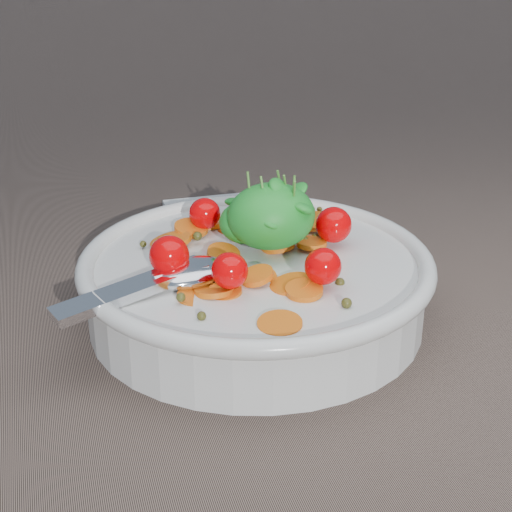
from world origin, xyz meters
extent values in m
plane|color=#776155|center=(0.00, 0.00, 0.00)|extent=(6.00, 6.00, 0.00)
cylinder|color=silver|center=(-0.02, -0.01, 0.03)|extent=(0.27, 0.27, 0.05)
torus|color=silver|center=(-0.02, -0.01, 0.05)|extent=(0.29, 0.29, 0.01)
cylinder|color=silver|center=(-0.02, -0.01, 0.00)|extent=(0.14, 0.14, 0.01)
cylinder|color=brown|center=(-0.02, -0.01, 0.03)|extent=(0.25, 0.25, 0.04)
cylinder|color=orange|center=(-0.04, 0.08, 0.05)|extent=(0.04, 0.04, 0.01)
cylinder|color=orange|center=(-0.07, -0.04, 0.05)|extent=(0.04, 0.04, 0.01)
cylinder|color=orange|center=(-0.06, 0.06, 0.06)|extent=(0.04, 0.04, 0.01)
cylinder|color=orange|center=(-0.07, -0.01, 0.05)|extent=(0.03, 0.03, 0.01)
cylinder|color=orange|center=(-0.02, 0.02, 0.05)|extent=(0.04, 0.04, 0.01)
cylinder|color=orange|center=(-0.06, -0.05, 0.05)|extent=(0.04, 0.04, 0.01)
cylinder|color=orange|center=(0.00, -0.07, 0.06)|extent=(0.03, 0.03, 0.01)
cylinder|color=orange|center=(-0.03, -0.04, 0.05)|extent=(0.04, 0.05, 0.02)
cylinder|color=orange|center=(0.04, 0.07, 0.05)|extent=(0.04, 0.04, 0.01)
cylinder|color=orange|center=(-0.02, 0.06, 0.05)|extent=(0.04, 0.04, 0.01)
cylinder|color=orange|center=(0.05, 0.06, 0.05)|extent=(0.04, 0.04, 0.01)
cylinder|color=orange|center=(-0.05, 0.01, 0.06)|extent=(0.03, 0.03, 0.01)
cylinder|color=orange|center=(0.05, 0.04, 0.06)|extent=(0.04, 0.04, 0.01)
cylinder|color=orange|center=(-0.08, 0.04, 0.06)|extent=(0.04, 0.04, 0.01)
cylinder|color=orange|center=(-0.03, -0.11, 0.05)|extent=(0.04, 0.04, 0.01)
cylinder|color=orange|center=(0.00, 0.01, 0.05)|extent=(0.04, 0.04, 0.01)
cylinder|color=orange|center=(-0.02, 0.03, 0.05)|extent=(0.04, 0.04, 0.01)
cylinder|color=orange|center=(-0.03, -0.04, 0.06)|extent=(0.04, 0.04, 0.01)
cylinder|color=orange|center=(-0.07, -0.05, 0.05)|extent=(0.03, 0.03, 0.01)
cylinder|color=orange|center=(-0.01, 0.08, 0.05)|extent=(0.05, 0.05, 0.01)
cylinder|color=orange|center=(-0.08, -0.05, 0.05)|extent=(0.04, 0.04, 0.01)
cylinder|color=orange|center=(-0.01, -0.06, 0.05)|extent=(0.04, 0.04, 0.01)
cylinder|color=orange|center=(0.03, 0.00, 0.06)|extent=(0.03, 0.03, 0.01)
cylinder|color=orange|center=(0.02, 0.05, 0.06)|extent=(0.04, 0.05, 0.02)
sphere|color=#423F16|center=(-0.06, -0.04, 0.06)|extent=(0.01, 0.01, 0.01)
sphere|color=#423F16|center=(-0.02, 0.05, 0.06)|extent=(0.01, 0.01, 0.01)
sphere|color=#423F16|center=(-0.05, 0.06, 0.05)|extent=(0.01, 0.01, 0.01)
sphere|color=#423F16|center=(0.02, -0.10, 0.06)|extent=(0.01, 0.01, 0.01)
sphere|color=#423F16|center=(0.03, 0.01, 0.06)|extent=(0.01, 0.01, 0.01)
sphere|color=#423F16|center=(-0.06, 0.04, 0.06)|extent=(0.01, 0.01, 0.01)
sphere|color=#423F16|center=(-0.10, 0.04, 0.06)|extent=(0.01, 0.01, 0.01)
sphere|color=#423F16|center=(-0.06, -0.03, 0.05)|extent=(0.01, 0.01, 0.01)
sphere|color=#423F16|center=(0.01, 0.02, 0.06)|extent=(0.01, 0.01, 0.01)
sphere|color=#423F16|center=(-0.08, -0.09, 0.05)|extent=(0.01, 0.01, 0.01)
sphere|color=#423F16|center=(0.03, 0.06, 0.05)|extent=(0.01, 0.01, 0.01)
sphere|color=#423F16|center=(0.04, 0.01, 0.06)|extent=(0.01, 0.01, 0.01)
sphere|color=#423F16|center=(-0.02, 0.03, 0.05)|extent=(0.01, 0.01, 0.01)
sphere|color=#423F16|center=(-0.09, -0.06, 0.06)|extent=(0.01, 0.01, 0.01)
sphere|color=#423F16|center=(0.00, 0.03, 0.06)|extent=(0.01, 0.01, 0.01)
sphere|color=#423F16|center=(0.06, 0.07, 0.06)|extent=(0.01, 0.01, 0.01)
sphere|color=#423F16|center=(-0.08, 0.00, 0.06)|extent=(0.01, 0.01, 0.01)
sphere|color=#423F16|center=(0.03, -0.06, 0.05)|extent=(0.01, 0.01, 0.01)
sphere|color=#DC0003|center=(0.05, 0.00, 0.07)|extent=(0.03, 0.03, 0.03)
sphere|color=#DC0003|center=(0.01, 0.04, 0.07)|extent=(0.03, 0.03, 0.03)
sphere|color=#DC0003|center=(-0.05, 0.06, 0.07)|extent=(0.03, 0.03, 0.03)
sphere|color=#DC0003|center=(-0.09, -0.02, 0.07)|extent=(0.03, 0.03, 0.03)
sphere|color=#DC0003|center=(-0.06, -0.05, 0.07)|extent=(0.03, 0.03, 0.03)
sphere|color=#DC0003|center=(0.01, -0.07, 0.07)|extent=(0.03, 0.03, 0.03)
ellipsoid|color=green|center=(-0.01, 0.00, 0.09)|extent=(0.07, 0.06, 0.05)
ellipsoid|color=green|center=(-0.02, 0.02, 0.08)|extent=(0.04, 0.04, 0.03)
ellipsoid|color=green|center=(-0.02, 0.00, 0.09)|extent=(0.02, 0.02, 0.02)
ellipsoid|color=green|center=(-0.02, 0.03, 0.08)|extent=(0.03, 0.03, 0.01)
ellipsoid|color=green|center=(-0.02, 0.01, 0.09)|extent=(0.03, 0.02, 0.01)
ellipsoid|color=green|center=(-0.03, 0.04, 0.09)|extent=(0.02, 0.02, 0.01)
ellipsoid|color=green|center=(0.00, 0.00, 0.11)|extent=(0.03, 0.03, 0.02)
ellipsoid|color=green|center=(0.02, 0.02, 0.10)|extent=(0.03, 0.03, 0.02)
ellipsoid|color=green|center=(-0.01, 0.00, 0.10)|extent=(0.02, 0.02, 0.02)
ellipsoid|color=green|center=(0.00, 0.01, 0.09)|extent=(0.02, 0.02, 0.02)
ellipsoid|color=green|center=(0.01, 0.01, 0.09)|extent=(0.02, 0.02, 0.02)
ellipsoid|color=green|center=(-0.03, 0.01, 0.08)|extent=(0.02, 0.02, 0.02)
ellipsoid|color=green|center=(0.00, -0.01, 0.10)|extent=(0.03, 0.03, 0.03)
ellipsoid|color=green|center=(0.01, 0.04, 0.08)|extent=(0.03, 0.02, 0.01)
ellipsoid|color=green|center=(-0.01, -0.02, 0.09)|extent=(0.02, 0.03, 0.02)
ellipsoid|color=green|center=(-0.01, 0.00, 0.10)|extent=(0.03, 0.04, 0.03)
ellipsoid|color=green|center=(-0.02, 0.03, 0.09)|extent=(0.03, 0.03, 0.02)
ellipsoid|color=green|center=(-0.02, 0.00, 0.09)|extent=(0.03, 0.03, 0.01)
ellipsoid|color=green|center=(0.01, -0.02, 0.10)|extent=(0.03, 0.03, 0.02)
ellipsoid|color=green|center=(0.00, 0.01, 0.10)|extent=(0.02, 0.02, 0.01)
ellipsoid|color=green|center=(-0.01, 0.00, 0.10)|extent=(0.03, 0.02, 0.03)
ellipsoid|color=green|center=(-0.02, 0.01, 0.08)|extent=(0.02, 0.02, 0.02)
cylinder|color=#4C8C33|center=(0.01, -0.01, 0.10)|extent=(0.01, 0.02, 0.04)
cylinder|color=#4C8C33|center=(0.01, -0.01, 0.10)|extent=(0.01, 0.00, 0.05)
cylinder|color=#4C8C33|center=(0.01, 0.02, 0.10)|extent=(0.01, 0.01, 0.05)
cylinder|color=#4C8C33|center=(-0.02, 0.01, 0.10)|extent=(0.00, 0.01, 0.05)
cylinder|color=#4C8C33|center=(-0.01, -0.01, 0.10)|extent=(0.00, 0.02, 0.05)
cylinder|color=#4C8C33|center=(0.01, 0.01, 0.10)|extent=(0.01, 0.02, 0.04)
ellipsoid|color=silver|center=(-0.08, -0.03, 0.06)|extent=(0.07, 0.06, 0.02)
cube|color=silver|center=(-0.13, -0.04, 0.06)|extent=(0.12, 0.06, 0.02)
cylinder|color=silver|center=(-0.10, -0.03, 0.06)|extent=(0.03, 0.02, 0.01)
cube|color=white|center=(0.02, 0.21, 0.00)|extent=(0.15, 0.13, 0.01)
camera|label=1|loc=(-0.18, -0.55, 0.32)|focal=55.00mm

